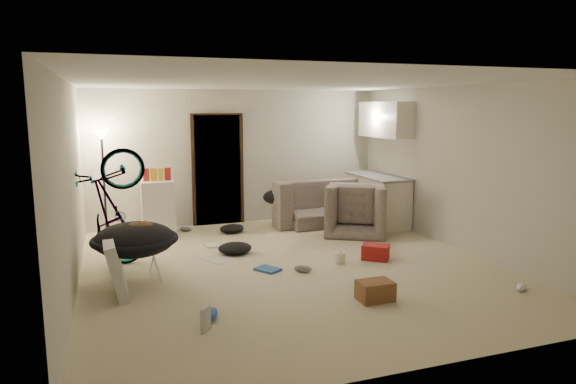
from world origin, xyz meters
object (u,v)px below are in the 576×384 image
object	(u,v)px
floor_lamp	(103,160)
armchair	(357,214)
sofa	(325,205)
juicer	(340,257)
bicycle	(114,236)
drink_case_b	(376,252)
tv_box	(115,264)
mini_fridge	(158,207)
saucer_chair	(135,247)
kitchen_counter	(377,200)
drink_case_a	(375,291)

from	to	relation	value
floor_lamp	armchair	distance (m)	4.42
sofa	juicer	xyz separation A→B (m)	(-0.86, -2.53, -0.23)
bicycle	drink_case_b	xyz separation A→B (m)	(3.57, -0.84, -0.33)
floor_lamp	drink_case_b	xyz separation A→B (m)	(3.67, -2.72, -1.20)
tv_box	juicer	world-z (taller)	tv_box
floor_lamp	armchair	world-z (taller)	floor_lamp
armchair	bicycle	size ratio (longest dim) A/B	0.60
mini_fridge	juicer	bearing A→B (deg)	-48.28
floor_lamp	juicer	distance (m)	4.31
saucer_chair	drink_case_b	distance (m)	3.35
floor_lamp	kitchen_counter	world-z (taller)	floor_lamp
juicer	mini_fridge	bearing A→B (deg)	130.58
floor_lamp	tv_box	distance (m)	2.99
floor_lamp	kitchen_counter	xyz separation A→B (m)	(4.83, -0.65, -0.87)
saucer_chair	juicer	size ratio (longest dim) A/B	4.80
sofa	armchair	bearing A→B (deg)	99.56
drink_case_a	drink_case_b	bearing A→B (deg)	61.07
tv_box	armchair	bearing A→B (deg)	21.21
sofa	mini_fridge	world-z (taller)	mini_fridge
mini_fridge	saucer_chair	xyz separation A→B (m)	(-0.51, -2.48, -0.01)
sofa	tv_box	size ratio (longest dim) A/B	2.19
saucer_chair	tv_box	world-z (taller)	saucer_chair
bicycle	tv_box	distance (m)	0.96
tv_box	drink_case_b	distance (m)	3.58
bicycle	juicer	world-z (taller)	bicycle
kitchen_counter	tv_box	size ratio (longest dim) A/B	1.50
sofa	saucer_chair	xyz separation A→B (m)	(-3.61, -2.38, 0.13)
drink_case_a	drink_case_b	world-z (taller)	drink_case_a
mini_fridge	tv_box	size ratio (longest dim) A/B	0.93
armchair	mini_fridge	bearing A→B (deg)	12.14
sofa	mini_fridge	distance (m)	3.11
saucer_chair	kitchen_counter	bearing A→B (deg)	23.33
armchair	mini_fridge	distance (m)	3.47
kitchen_counter	bicycle	bearing A→B (deg)	-165.47
tv_box	juicer	distance (m)	3.01
saucer_chair	juicer	distance (m)	2.78
bicycle	mini_fridge	world-z (taller)	mini_fridge
floor_lamp	kitchen_counter	distance (m)	4.95
sofa	mini_fridge	size ratio (longest dim) A/B	2.34
tv_box	mini_fridge	bearing A→B (deg)	73.12
kitchen_counter	saucer_chair	bearing A→B (deg)	-156.67
sofa	juicer	world-z (taller)	sofa
kitchen_counter	armchair	world-z (taller)	kitchen_counter
sofa	drink_case_b	distance (m)	2.54
floor_lamp	juicer	xyz separation A→B (m)	(3.10, -2.73, -1.22)
tv_box	sofa	bearing A→B (deg)	32.80
mini_fridge	kitchen_counter	bearing A→B (deg)	-6.73
bicycle	drink_case_b	distance (m)	3.68
floor_lamp	bicycle	xyz separation A→B (m)	(0.10, -1.88, -0.87)
armchair	mini_fridge	world-z (taller)	mini_fridge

